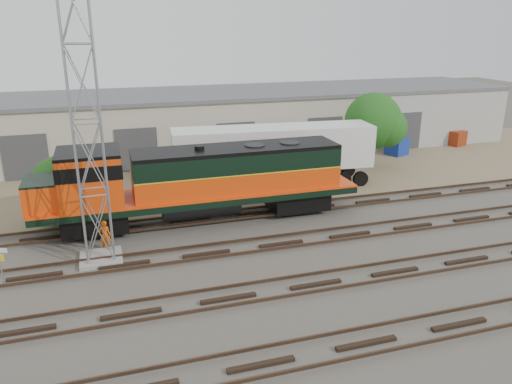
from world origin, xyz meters
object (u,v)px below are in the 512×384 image
object	(u,v)px
signal_tower	(87,127)
locomotive	(195,181)
worker	(105,235)
semi_trailer	(278,149)

from	to	relation	value
signal_tower	locomotive	bearing A→B (deg)	32.82
worker	semi_trailer	xyz separation A→B (m)	(11.97, 7.34, 1.90)
worker	semi_trailer	size ratio (longest dim) A/B	0.11
signal_tower	semi_trailer	size ratio (longest dim) A/B	0.96
signal_tower	semi_trailer	bearing A→B (deg)	34.69
signal_tower	worker	bearing A→B (deg)	76.67
signal_tower	semi_trailer	xyz separation A→B (m)	(12.24, 8.47, -3.93)
locomotive	signal_tower	distance (m)	7.64
locomotive	semi_trailer	bearing A→B (deg)	36.12
worker	semi_trailer	distance (m)	14.17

